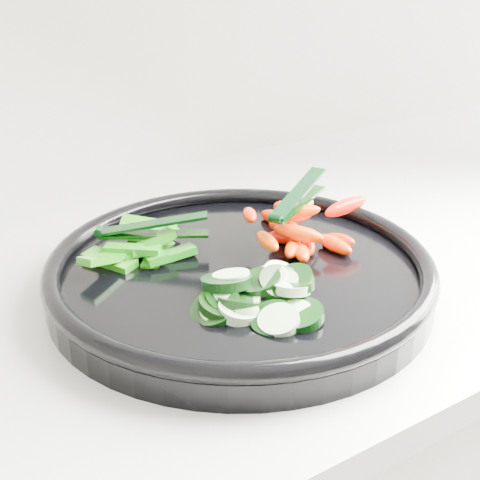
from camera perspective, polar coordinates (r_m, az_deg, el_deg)
counter at (r=1.17m, az=12.82°, el=-18.24°), size 2.02×0.62×0.93m
veggie_tray at (r=0.65m, az=0.00°, el=-2.78°), size 0.43×0.43×0.04m
cucumber_pile at (r=0.58m, az=1.04°, el=-4.96°), size 0.12×0.13×0.04m
carrot_pile at (r=0.69m, az=5.11°, el=1.15°), size 0.14×0.14×0.05m
pepper_pile at (r=0.68m, az=-8.34°, el=-0.69°), size 0.13×0.10×0.04m
tong_carrot at (r=0.68m, az=4.89°, el=3.50°), size 0.11×0.07×0.02m
tong_pepper at (r=0.67m, az=-7.71°, el=0.92°), size 0.11×0.07×0.02m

